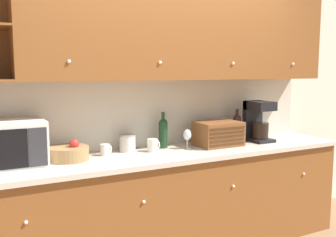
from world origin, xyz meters
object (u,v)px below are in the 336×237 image
mug (153,145)px  wine_bottle (237,127)px  bread_box (218,134)px  fruit_basket (69,153)px  microwave (5,145)px  mug_blue_second (105,150)px  storage_canister (127,143)px  wine_glass (187,136)px  second_wine_bottle (163,132)px  coffee_maker (257,120)px

mug → wine_bottle: bearing=3.7°
bread_box → fruit_basket: bearing=177.4°
microwave → wine_bottle: (2.13, 0.08, -0.02)m
mug_blue_second → storage_canister: (0.22, 0.07, 0.02)m
bread_box → mug_blue_second: bearing=175.1°
mug_blue_second → bread_box: bread_box is taller
storage_canister → microwave: bearing=-172.5°
mug_blue_second → wine_bottle: bearing=0.9°
mug_blue_second → mug: (0.41, -0.04, 0.01)m
mug_blue_second → bread_box: bearing=-4.9°
wine_glass → bread_box: (0.33, -0.01, -0.01)m
fruit_basket → second_wine_bottle: bearing=6.0°
mug_blue_second → storage_canister: size_ratio=0.65×
wine_bottle → second_wine_bottle: bearing=177.0°
mug_blue_second → storage_canister: bearing=17.6°
microwave → coffee_maker: coffee_maker is taller
wine_bottle → bread_box: bearing=-159.8°
mug → second_wine_bottle: second_wine_bottle is taller
microwave → bread_box: size_ratio=1.34×
wine_glass → coffee_maker: (0.81, 0.01, 0.09)m
second_wine_bottle → wine_glass: (0.17, -0.14, -0.03)m
mug → coffee_maker: size_ratio=0.28×
mug → bread_box: 0.65m
fruit_basket → mug: (0.72, -0.01, -0.00)m
storage_canister → wine_glass: bearing=-16.4°
mug_blue_second → coffee_maker: 1.56m
mug_blue_second → wine_glass: 0.74m
bread_box → wine_bottle: (0.30, 0.11, 0.03)m
fruit_basket → coffee_maker: bearing=-1.2°
storage_canister → wine_glass: 0.54m
mug → wine_bottle: wine_bottle is taller
coffee_maker → second_wine_bottle: bearing=172.5°
bread_box → coffee_maker: (0.49, 0.02, 0.09)m
mug_blue_second → mug: 0.41m
bread_box → microwave: bearing=179.0°
fruit_basket → second_wine_bottle: 0.88m
wine_glass → bread_box: size_ratio=0.43×
wine_bottle → storage_canister: bearing=177.5°
fruit_basket → wine_glass: bearing=-2.8°
fruit_basket → storage_canister: size_ratio=2.12×
storage_canister → bread_box: size_ratio=0.35×
mug → wine_bottle: 0.96m
microwave → mug: size_ratio=5.04×
second_wine_bottle → wine_glass: size_ratio=1.85×
second_wine_bottle → microwave: bearing=-174.8°
wine_bottle → microwave: bearing=-177.8°
second_wine_bottle → wine_bottle: 0.80m
second_wine_bottle → fruit_basket: bearing=-174.0°
bread_box → wine_bottle: size_ratio=1.29×
storage_canister → wine_glass: wine_glass is taller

